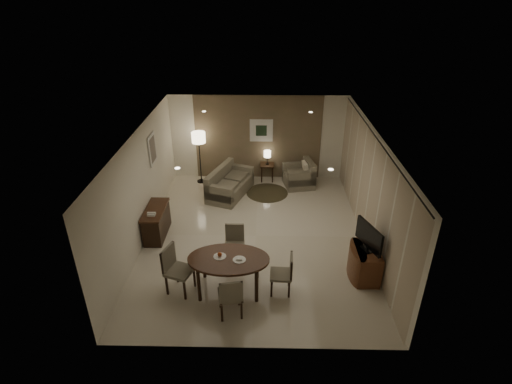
{
  "coord_description": "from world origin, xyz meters",
  "views": [
    {
      "loc": [
        0.17,
        -8.42,
        5.71
      ],
      "look_at": [
        0.0,
        0.2,
        1.15
      ],
      "focal_mm": 28.0,
      "sensor_mm": 36.0,
      "label": 1
    }
  ],
  "objects_px": {
    "chair_left": "(180,271)",
    "sofa": "(230,182)",
    "tv_cabinet": "(366,263)",
    "armchair": "(299,174)",
    "chair_near": "(230,294)",
    "floor_lamp": "(200,158)",
    "dining_table": "(229,274)",
    "side_table": "(267,172)",
    "chair_far": "(234,246)",
    "chair_right": "(281,274)",
    "console_desk": "(157,222)"
  },
  "relations": [
    {
      "from": "tv_cabinet",
      "to": "chair_near",
      "type": "relative_size",
      "value": 0.97
    },
    {
      "from": "side_table",
      "to": "floor_lamp",
      "type": "xyz_separation_m",
      "value": [
        -2.11,
        -0.17,
        0.56
      ]
    },
    {
      "from": "console_desk",
      "to": "sofa",
      "type": "relative_size",
      "value": 0.7
    },
    {
      "from": "tv_cabinet",
      "to": "chair_far",
      "type": "bearing_deg",
      "value": 172.14
    },
    {
      "from": "dining_table",
      "to": "armchair",
      "type": "distance_m",
      "value": 5.15
    },
    {
      "from": "chair_near",
      "to": "chair_left",
      "type": "relative_size",
      "value": 0.9
    },
    {
      "from": "chair_far",
      "to": "chair_right",
      "type": "distance_m",
      "value": 1.37
    },
    {
      "from": "tv_cabinet",
      "to": "sofa",
      "type": "height_order",
      "value": "sofa"
    },
    {
      "from": "console_desk",
      "to": "tv_cabinet",
      "type": "relative_size",
      "value": 1.33
    },
    {
      "from": "chair_near",
      "to": "side_table",
      "type": "bearing_deg",
      "value": -107.9
    },
    {
      "from": "dining_table",
      "to": "sofa",
      "type": "relative_size",
      "value": 0.97
    },
    {
      "from": "chair_left",
      "to": "floor_lamp",
      "type": "relative_size",
      "value": 0.62
    },
    {
      "from": "console_desk",
      "to": "chair_near",
      "type": "distance_m",
      "value": 3.37
    },
    {
      "from": "tv_cabinet",
      "to": "floor_lamp",
      "type": "relative_size",
      "value": 0.54
    },
    {
      "from": "sofa",
      "to": "chair_near",
      "type": "bearing_deg",
      "value": -155.08
    },
    {
      "from": "chair_far",
      "to": "chair_right",
      "type": "bearing_deg",
      "value": -42.1
    },
    {
      "from": "dining_table",
      "to": "chair_left",
      "type": "bearing_deg",
      "value": -175.8
    },
    {
      "from": "console_desk",
      "to": "chair_left",
      "type": "distance_m",
      "value": 2.27
    },
    {
      "from": "chair_right",
      "to": "side_table",
      "type": "relative_size",
      "value": 1.61
    },
    {
      "from": "dining_table",
      "to": "armchair",
      "type": "xyz_separation_m",
      "value": [
        1.79,
        4.83,
        0.01
      ]
    },
    {
      "from": "chair_left",
      "to": "chair_right",
      "type": "relative_size",
      "value": 1.16
    },
    {
      "from": "console_desk",
      "to": "dining_table",
      "type": "height_order",
      "value": "dining_table"
    },
    {
      "from": "console_desk",
      "to": "chair_right",
      "type": "bearing_deg",
      "value": -33.69
    },
    {
      "from": "chair_near",
      "to": "sofa",
      "type": "height_order",
      "value": "chair_near"
    },
    {
      "from": "dining_table",
      "to": "chair_far",
      "type": "distance_m",
      "value": 0.87
    },
    {
      "from": "console_desk",
      "to": "tv_cabinet",
      "type": "xyz_separation_m",
      "value": [
        4.89,
        -1.5,
        -0.03
      ]
    },
    {
      "from": "dining_table",
      "to": "chair_left",
      "type": "relative_size",
      "value": 1.62
    },
    {
      "from": "dining_table",
      "to": "floor_lamp",
      "type": "xyz_separation_m",
      "value": [
        -1.3,
        5.03,
        0.44
      ]
    },
    {
      "from": "chair_near",
      "to": "chair_far",
      "type": "height_order",
      "value": "chair_near"
    },
    {
      "from": "chair_far",
      "to": "sofa",
      "type": "xyz_separation_m",
      "value": [
        -0.36,
        3.33,
        -0.05
      ]
    },
    {
      "from": "chair_left",
      "to": "sofa",
      "type": "bearing_deg",
      "value": 10.1
    },
    {
      "from": "armchair",
      "to": "chair_far",
      "type": "bearing_deg",
      "value": -34.87
    },
    {
      "from": "chair_right",
      "to": "console_desk",
      "type": "bearing_deg",
      "value": -120.83
    },
    {
      "from": "tv_cabinet",
      "to": "floor_lamp",
      "type": "xyz_separation_m",
      "value": [
        -4.21,
        4.56,
        0.48
      ]
    },
    {
      "from": "side_table",
      "to": "chair_far",
      "type": "bearing_deg",
      "value": -99.92
    },
    {
      "from": "chair_near",
      "to": "armchair",
      "type": "xyz_separation_m",
      "value": [
        1.71,
        5.53,
        -0.06
      ]
    },
    {
      "from": "sofa",
      "to": "floor_lamp",
      "type": "relative_size",
      "value": 1.03
    },
    {
      "from": "chair_left",
      "to": "tv_cabinet",
      "type": "bearing_deg",
      "value": -62.82
    },
    {
      "from": "console_desk",
      "to": "armchair",
      "type": "relative_size",
      "value": 1.32
    },
    {
      "from": "dining_table",
      "to": "chair_near",
      "type": "relative_size",
      "value": 1.79
    },
    {
      "from": "tv_cabinet",
      "to": "armchair",
      "type": "distance_m",
      "value": 4.5
    },
    {
      "from": "dining_table",
      "to": "side_table",
      "type": "distance_m",
      "value": 5.27
    },
    {
      "from": "console_desk",
      "to": "dining_table",
      "type": "xyz_separation_m",
      "value": [
        1.98,
        -1.97,
        0.01
      ]
    },
    {
      "from": "armchair",
      "to": "chair_right",
      "type": "bearing_deg",
      "value": -19.68
    },
    {
      "from": "armchair",
      "to": "floor_lamp",
      "type": "bearing_deg",
      "value": -104.87
    },
    {
      "from": "chair_near",
      "to": "side_table",
      "type": "relative_size",
      "value": 1.68
    },
    {
      "from": "tv_cabinet",
      "to": "floor_lamp",
      "type": "distance_m",
      "value": 6.23
    },
    {
      "from": "chair_near",
      "to": "chair_right",
      "type": "relative_size",
      "value": 1.05
    },
    {
      "from": "side_table",
      "to": "dining_table",
      "type": "bearing_deg",
      "value": -98.82
    },
    {
      "from": "chair_near",
      "to": "armchair",
      "type": "relative_size",
      "value": 1.03
    }
  ]
}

